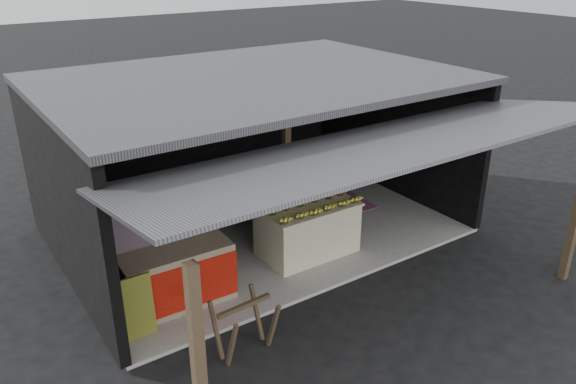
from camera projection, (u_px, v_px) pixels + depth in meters
ground at (337, 287)px, 9.12m from camera, size 80.00×80.00×0.00m
concrete_slab at (257, 227)px, 11.00m from camera, size 7.00×5.00×0.06m
shophouse at (246, 122)px, 10.41m from camera, size 7.40×7.29×3.02m
banana_table at (307, 228)px, 9.87m from camera, size 1.71×1.06×0.94m
banana_pile at (308, 199)px, 9.65m from camera, size 1.58×0.96×0.19m
white_crate at (284, 204)px, 10.64m from camera, size 1.00×0.70×1.09m
neighbor_stall at (176, 273)px, 8.44m from camera, size 1.68×0.79×1.72m
green_signboard at (131, 309)px, 7.66m from camera, size 0.63×0.11×0.95m
sawhorse at (245, 322)px, 7.45m from camera, size 0.81×0.74×0.80m
water_barrel at (339, 227)px, 10.43m from camera, size 0.32×0.32×0.47m
plastic_chair at (336, 178)px, 11.83m from camera, size 0.50×0.50×0.91m
magenta_rug at (336, 207)px, 11.81m from camera, size 1.54×1.06×0.01m
picture_frames at (190, 108)px, 11.97m from camera, size 1.62×0.04×0.46m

